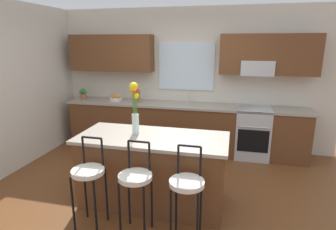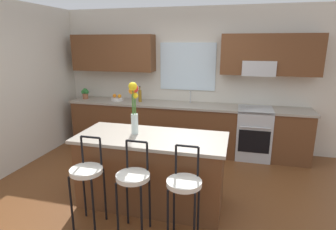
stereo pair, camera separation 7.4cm
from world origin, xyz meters
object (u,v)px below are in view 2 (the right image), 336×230
object	(u,v)px
bottle_olive_oil	(140,96)
fruit_bowl_oranges	(117,98)
bar_stool_far	(184,187)
potted_plant_small	(85,93)
oven_range	(253,133)
bar_stool_near	(87,175)
kitchen_island	(152,170)
flower_vase	(134,103)
bar_stool_middle	(133,180)

from	to	relation	value
bottle_olive_oil	fruit_bowl_oranges	bearing A→B (deg)	180.00
bar_stool_far	potted_plant_small	world-z (taller)	potted_plant_small
oven_range	bar_stool_near	world-z (taller)	bar_stool_near
oven_range	kitchen_island	bearing A→B (deg)	-125.21
kitchen_island	flower_vase	distance (m)	0.90
bar_stool_near	bottle_olive_oil	xyz separation A→B (m)	(-0.29, 2.55, 0.41)
oven_range	bar_stool_far	size ratio (longest dim) A/B	0.88
flower_vase	bar_stool_middle	bearing A→B (deg)	-70.88
fruit_bowl_oranges	bar_stool_near	bearing A→B (deg)	-72.90
flower_vase	bottle_olive_oil	distance (m)	1.99
bottle_olive_oil	potted_plant_small	distance (m)	1.20
bar_stool_middle	potted_plant_small	xyz separation A→B (m)	(-2.05, 2.55, 0.41)
fruit_bowl_oranges	kitchen_island	bearing A→B (deg)	-55.16
fruit_bowl_oranges	bottle_olive_oil	bearing A→B (deg)	0.00
kitchen_island	flower_vase	xyz separation A→B (m)	(-0.24, 0.05, 0.86)
oven_range	fruit_bowl_oranges	size ratio (longest dim) A/B	3.83
bar_stool_middle	bottle_olive_oil	distance (m)	2.71
flower_vase	fruit_bowl_oranges	xyz separation A→B (m)	(-1.10, 1.87, -0.36)
bar_stool_far	fruit_bowl_oranges	size ratio (longest dim) A/B	4.34
bar_stool_middle	potted_plant_small	size ratio (longest dim) A/B	4.72
flower_vase	fruit_bowl_oranges	world-z (taller)	flower_vase
oven_range	kitchen_island	distance (m)	2.32
bar_stool_near	flower_vase	bearing A→B (deg)	65.14
bar_stool_near	oven_range	bearing A→B (deg)	53.23
bar_stool_near	fruit_bowl_oranges	world-z (taller)	fruit_bowl_oranges
kitchen_island	potted_plant_small	xyz separation A→B (m)	(-2.05, 1.92, 0.58)
kitchen_island	bar_stool_middle	bearing A→B (deg)	-90.00
oven_range	potted_plant_small	xyz separation A→B (m)	(-3.38, 0.03, 0.58)
bar_stool_far	oven_range	bearing A→B (deg)	72.72
kitchen_island	bar_stool_near	distance (m)	0.85
bar_stool_near	bar_stool_middle	distance (m)	0.55
bar_stool_middle	bottle_olive_oil	world-z (taller)	bottle_olive_oil
oven_range	potted_plant_small	bearing A→B (deg)	179.58
fruit_bowl_oranges	bottle_olive_oil	world-z (taller)	bottle_olive_oil
bar_stool_far	bar_stool_middle	bearing A→B (deg)	180.00
bar_stool_near	fruit_bowl_oranges	distance (m)	2.69
oven_range	potted_plant_small	size ratio (longest dim) A/B	4.17
flower_vase	potted_plant_small	xyz separation A→B (m)	(-1.81, 1.87, -0.28)
flower_vase	bar_stool_far	bearing A→B (deg)	-40.85
fruit_bowl_oranges	potted_plant_small	bearing A→B (deg)	179.97
oven_range	bottle_olive_oil	distance (m)	2.26
bar_stool_far	potted_plant_small	distance (m)	3.66
kitchen_island	fruit_bowl_oranges	xyz separation A→B (m)	(-1.33, 1.92, 0.50)
bar_stool_far	flower_vase	distance (m)	1.25
bar_stool_middle	bar_stool_far	bearing A→B (deg)	0.00
bar_stool_far	flower_vase	bearing A→B (deg)	139.15
kitchen_island	flower_vase	world-z (taller)	flower_vase
bar_stool_middle	oven_range	bearing A→B (deg)	62.12
kitchen_island	fruit_bowl_oranges	distance (m)	2.39
flower_vase	bottle_olive_oil	xyz separation A→B (m)	(-0.61, 1.87, -0.28)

